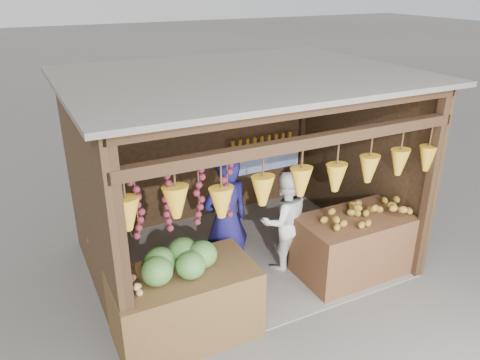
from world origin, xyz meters
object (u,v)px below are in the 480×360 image
object	(u,v)px
counter_right	(353,245)
man_standing	(226,221)
counter_left	(185,304)
woman_standing	(284,221)
vendor_seated	(109,229)

from	to	relation	value
counter_right	man_standing	size ratio (longest dim) A/B	0.84
counter_left	man_standing	size ratio (longest dim) A/B	0.88
man_standing	woman_standing	size ratio (longest dim) A/B	1.24
man_standing	vendor_seated	size ratio (longest dim) A/B	1.51
counter_left	woman_standing	distance (m)	1.86
man_standing	vendor_seated	bearing A→B (deg)	-23.87
vendor_seated	man_standing	bearing A→B (deg)	175.09
counter_left	counter_right	xyz separation A→B (m)	(2.45, 0.15, 0.01)
man_standing	woman_standing	bearing A→B (deg)	169.92
counter_right	man_standing	xyz separation A→B (m)	(-1.59, 0.63, 0.46)
woman_standing	counter_right	bearing A→B (deg)	148.52
woman_standing	vendor_seated	bearing A→B (deg)	-9.19
counter_left	man_standing	distance (m)	1.25
counter_left	counter_right	size ratio (longest dim) A/B	1.05
counter_left	woman_standing	world-z (taller)	woman_standing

